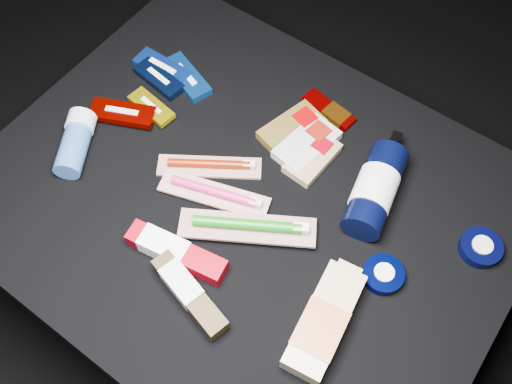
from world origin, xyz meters
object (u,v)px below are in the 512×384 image
Objects in this scene: deodorant_stick at (75,142)px; toothpaste_carton_red at (172,250)px; bodywash_bottle at (323,323)px; lotion_bottle at (375,190)px.

deodorant_stick is 0.75× the size of toothpaste_carton_red.
toothpaste_carton_red is at bearing -179.11° from bodywash_bottle.
lotion_bottle reaches higher than deodorant_stick.
toothpaste_carton_red is at bearing -42.27° from deodorant_stick.
deodorant_stick is at bearing 170.18° from bodywash_bottle.
bodywash_bottle is 1.11× the size of toothpaste_carton_red.
lotion_bottle is 1.25× the size of toothpaste_carton_red.
lotion_bottle is 0.27m from bodywash_bottle.
lotion_bottle is 1.66× the size of deodorant_stick.
bodywash_bottle is at bearing -89.87° from lotion_bottle.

